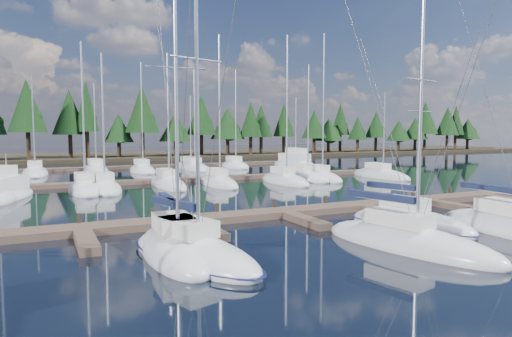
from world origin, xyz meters
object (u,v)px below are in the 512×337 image
front_sailboat_1 (193,253)px  front_sailboat_3 (407,242)px  main_dock (287,214)px  motor_yacht_right (294,163)px  motor_yacht_left (1,194)px  front_sailboat_2 (176,249)px  front_sailboat_4 (410,223)px

front_sailboat_1 → front_sailboat_3: (9.48, -2.36, -0.00)m
main_dock → motor_yacht_right: motor_yacht_right is taller
front_sailboat_1 → motor_yacht_left: 24.20m
main_dock → front_sailboat_3: size_ratio=3.18×
front_sailboat_1 → motor_yacht_left: front_sailboat_1 is taller
front_sailboat_2 → motor_yacht_right: front_sailboat_2 is taller
main_dock → front_sailboat_4: size_ratio=3.76×
main_dock → front_sailboat_3: 9.12m
front_sailboat_1 → motor_yacht_right: (30.17, 43.54, 0.21)m
main_dock → front_sailboat_1: bearing=-140.9°
main_dock → motor_yacht_right: size_ratio=4.55×
motor_yacht_right → front_sailboat_1: bearing=-124.7°
motor_yacht_left → motor_yacht_right: (38.66, 20.87, 0.02)m
front_sailboat_2 → front_sailboat_4: 13.22m
front_sailboat_2 → front_sailboat_4: front_sailboat_2 is taller
front_sailboat_1 → front_sailboat_2: size_ratio=1.03×
front_sailboat_1 → motor_yacht_right: front_sailboat_1 is taller
front_sailboat_2 → front_sailboat_3: 10.47m
front_sailboat_2 → motor_yacht_left: front_sailboat_2 is taller
main_dock → motor_yacht_right: (21.96, 36.87, 0.30)m
front_sailboat_2 → motor_yacht_left: 23.10m
main_dock → front_sailboat_1: 10.57m
front_sailboat_2 → front_sailboat_4: size_ratio=1.24×
front_sailboat_4 → motor_yacht_right: 46.04m
motor_yacht_left → main_dock: bearing=-43.8°
front_sailboat_4 → motor_yacht_left: 30.44m
front_sailboat_2 → front_sailboat_4: bearing=-0.5°
front_sailboat_2 → motor_yacht_left: size_ratio=1.58×
front_sailboat_1 → front_sailboat_4: (12.79, 0.90, -0.02)m
main_dock → front_sailboat_1: front_sailboat_1 is taller
front_sailboat_4 → motor_yacht_right: front_sailboat_4 is taller
main_dock → motor_yacht_right: bearing=59.2°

